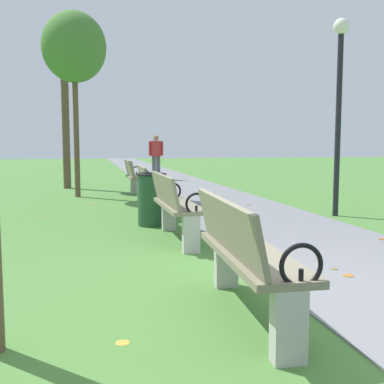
{
  "coord_description": "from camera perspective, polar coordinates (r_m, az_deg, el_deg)",
  "views": [
    {
      "loc": [
        -1.61,
        -3.23,
        1.28
      ],
      "look_at": [
        -0.05,
        3.68,
        0.55
      ],
      "focal_mm": 42.68,
      "sensor_mm": 36.0,
      "label": 1
    }
  ],
  "objects": [
    {
      "name": "lamp_post",
      "position": [
        8.66,
        17.94,
        12.43
      ],
      "size": [
        0.28,
        0.28,
        3.48
      ],
      "color": "black",
      "rests_on": "ground"
    },
    {
      "name": "park_bench_4",
      "position": [
        11.32,
        -7.08,
        1.83
      ],
      "size": [
        0.49,
        1.61,
        0.9
      ],
      "color": "gray",
      "rests_on": "ground"
    },
    {
      "name": "park_bench_1",
      "position": [
        3.42,
        6.56,
        -7.64
      ],
      "size": [
        0.54,
        1.62,
        0.9
      ],
      "color": "gray",
      "rests_on": "ground"
    },
    {
      "name": "park_bench_2",
      "position": [
        6.11,
        -2.18,
        -1.6
      ],
      "size": [
        0.49,
        1.6,
        0.9
      ],
      "color": "gray",
      "rests_on": "ground"
    },
    {
      "name": "tree_3",
      "position": [
        14.17,
        -15.72,
        15.52
      ],
      "size": [
        1.12,
        1.12,
        4.53
      ],
      "color": "brown",
      "rests_on": "ground"
    },
    {
      "name": "pedestrian_walking",
      "position": [
        16.71,
        -4.52,
        4.68
      ],
      "size": [
        0.53,
        0.23,
        1.62
      ],
      "color": "#4C4C56",
      "rests_on": "paved_walkway"
    },
    {
      "name": "tree_2",
      "position": [
        11.81,
        -14.52,
        17.01
      ],
      "size": [
        1.53,
        1.53,
        4.46
      ],
      "color": "brown",
      "rests_on": "ground"
    },
    {
      "name": "ground_plane",
      "position": [
        3.83,
        13.32,
        -13.84
      ],
      "size": [
        80.0,
        80.0,
        0.0
      ],
      "primitive_type": "plane",
      "color": "#4C7F38"
    },
    {
      "name": "park_bench_3",
      "position": [
        8.47,
        -5.15,
        0.48
      ],
      "size": [
        0.51,
        1.61,
        0.9
      ],
      "color": "gray",
      "rests_on": "ground"
    },
    {
      "name": "paved_walkway",
      "position": [
        21.45,
        -5.11,
        2.49
      ],
      "size": [
        2.44,
        44.0,
        0.02
      ],
      "primitive_type": "cube",
      "color": "slate",
      "rests_on": "ground"
    },
    {
      "name": "scattered_leaves",
      "position": [
        8.03,
        -0.8,
        -3.18
      ],
      "size": [
        4.76,
        12.92,
        0.02
      ],
      "color": "#AD6B23",
      "rests_on": "ground"
    },
    {
      "name": "trash_bin",
      "position": [
        7.28,
        -5.07,
        -0.89
      ],
      "size": [
        0.48,
        0.48,
        0.84
      ],
      "color": "#234C2D",
      "rests_on": "ground"
    }
  ]
}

